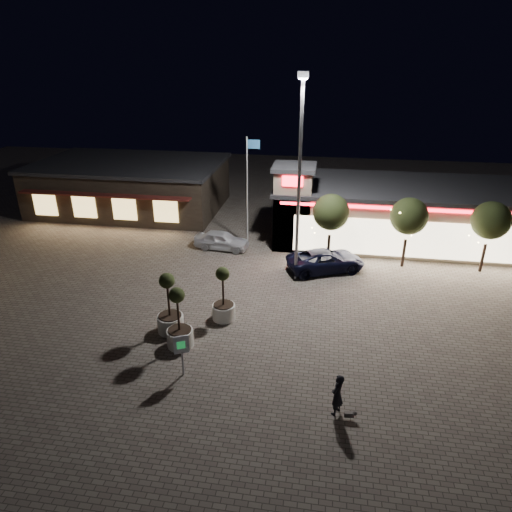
% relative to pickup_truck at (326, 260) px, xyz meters
% --- Properties ---
extents(ground, '(90.00, 90.00, 0.00)m').
position_rel_pickup_truck_xyz_m(ground, '(-3.86, -9.52, -0.71)').
color(ground, '#6B6257').
rests_on(ground, ground).
extents(retail_building, '(20.40, 8.40, 6.10)m').
position_rel_pickup_truck_xyz_m(retail_building, '(5.64, 6.30, 1.50)').
color(retail_building, gray).
rests_on(retail_building, ground).
extents(restaurant_building, '(16.40, 11.00, 4.30)m').
position_rel_pickup_truck_xyz_m(restaurant_building, '(-17.86, 10.46, 1.45)').
color(restaurant_building, '#382D23').
rests_on(restaurant_building, ground).
extents(floodlight_pole, '(0.60, 0.40, 12.38)m').
position_rel_pickup_truck_xyz_m(floodlight_pole, '(-1.86, -1.52, 6.31)').
color(floodlight_pole, gray).
rests_on(floodlight_pole, ground).
extents(flagpole, '(0.95, 0.10, 8.00)m').
position_rel_pickup_truck_xyz_m(flagpole, '(-5.77, 3.48, 4.03)').
color(flagpole, white).
rests_on(flagpole, ground).
extents(string_tree_a, '(2.42, 2.42, 4.79)m').
position_rel_pickup_truck_xyz_m(string_tree_a, '(0.14, 1.48, 2.85)').
color(string_tree_a, '#332319').
rests_on(string_tree_a, ground).
extents(string_tree_b, '(2.42, 2.42, 4.79)m').
position_rel_pickup_truck_xyz_m(string_tree_b, '(5.14, 1.48, 2.85)').
color(string_tree_b, '#332319').
rests_on(string_tree_b, ground).
extents(string_tree_c, '(2.42, 2.42, 4.79)m').
position_rel_pickup_truck_xyz_m(string_tree_c, '(10.14, 1.48, 2.85)').
color(string_tree_c, '#332319').
rests_on(string_tree_c, ground).
extents(pickup_truck, '(5.63, 4.11, 1.42)m').
position_rel_pickup_truck_xyz_m(pickup_truck, '(0.00, 0.00, 0.00)').
color(pickup_truck, black).
rests_on(pickup_truck, ground).
extents(white_sedan, '(4.15, 2.01, 1.37)m').
position_rel_pickup_truck_xyz_m(white_sedan, '(-7.61, 2.41, -0.03)').
color(white_sedan, silver).
rests_on(white_sedan, ground).
extents(pedestrian, '(0.73, 0.81, 1.86)m').
position_rel_pickup_truck_xyz_m(pedestrian, '(0.73, -13.15, 0.22)').
color(pedestrian, black).
rests_on(pedestrian, ground).
extents(dog, '(0.51, 0.21, 0.27)m').
position_rel_pickup_truck_xyz_m(dog, '(1.31, -13.42, -0.44)').
color(dog, '#59514C').
rests_on(dog, ground).
extents(planter_left, '(1.36, 1.36, 3.35)m').
position_rel_pickup_truck_xyz_m(planter_left, '(-7.78, -8.54, 0.32)').
color(planter_left, silver).
rests_on(planter_left, ground).
extents(planter_mid, '(1.31, 1.31, 3.23)m').
position_rel_pickup_truck_xyz_m(planter_mid, '(-6.89, -9.69, 0.28)').
color(planter_mid, silver).
rests_on(planter_mid, ground).
extents(planter_right, '(1.26, 1.26, 3.10)m').
position_rel_pickup_truck_xyz_m(planter_right, '(-5.32, -6.92, 0.25)').
color(planter_right, silver).
rests_on(planter_right, ground).
extents(valet_sign, '(0.64, 0.34, 2.06)m').
position_rel_pickup_truck_xyz_m(valet_sign, '(-6.08, -11.83, 0.73)').
color(valet_sign, gray).
rests_on(valet_sign, ground).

